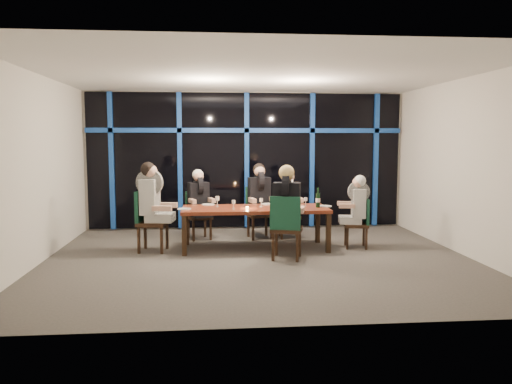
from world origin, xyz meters
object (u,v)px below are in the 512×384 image
(diner_end_right, at_px, (357,201))
(diner_end_left, at_px, (152,194))
(chair_end_left, at_px, (147,218))
(diner_far_mid, at_px, (260,190))
(wine_bottle, at_px, (318,200))
(chair_far_left, at_px, (198,212))
(diner_near_mid, at_px, (287,198))
(water_pitcher, at_px, (294,203))
(chair_far_right, at_px, (289,212))
(dining_table, at_px, (255,211))
(diner_far_right, at_px, (289,194))
(diner_far_left, at_px, (199,194))
(chair_end_right, at_px, (360,220))
(chair_near_mid, at_px, (286,224))
(chair_far_mid, at_px, (259,209))

(diner_end_right, bearing_deg, diner_end_left, -81.15)
(chair_end_left, relative_size, diner_far_mid, 1.08)
(chair_end_left, height_order, wine_bottle, wine_bottle)
(chair_far_left, relative_size, diner_near_mid, 0.91)
(water_pitcher, bearing_deg, chair_far_right, 100.31)
(diner_end_left, bearing_deg, dining_table, -79.93)
(diner_far_right, bearing_deg, diner_far_left, 179.12)
(chair_end_right, xyz_separation_m, water_pitcher, (-1.25, -0.17, 0.36))
(chair_near_mid, xyz_separation_m, diner_far_mid, (-0.25, 1.86, 0.38))
(dining_table, relative_size, diner_far_mid, 2.62)
(chair_end_right, bearing_deg, chair_near_mid, -52.09)
(diner_far_mid, bearing_deg, chair_far_mid, 90.00)
(chair_end_right, xyz_separation_m, wine_bottle, (-0.79, 0.01, 0.38))
(water_pitcher, bearing_deg, chair_end_right, 22.72)
(wine_bottle, bearing_deg, water_pitcher, -159.48)
(chair_far_left, bearing_deg, diner_near_mid, -69.87)
(diner_end_right, xyz_separation_m, diner_near_mid, (-1.39, -0.73, 0.15))
(dining_table, relative_size, diner_end_right, 2.96)
(chair_near_mid, xyz_separation_m, diner_end_right, (1.41, 0.82, 0.27))
(diner_far_right, relative_size, diner_end_right, 1.03)
(dining_table, xyz_separation_m, diner_far_mid, (0.18, 0.96, 0.29))
(chair_end_left, bearing_deg, chair_end_right, -82.25)
(chair_far_left, bearing_deg, diner_far_left, -90.00)
(chair_end_left, bearing_deg, dining_table, -80.41)
(chair_end_right, relative_size, diner_far_right, 1.00)
(chair_near_mid, distance_m, diner_far_right, 1.89)
(wine_bottle, bearing_deg, chair_near_mid, -130.53)
(water_pitcher, bearing_deg, chair_near_mid, -94.91)
(diner_end_left, bearing_deg, chair_far_left, -26.32)
(chair_far_right, relative_size, diner_near_mid, 0.90)
(dining_table, relative_size, chair_far_left, 2.76)
(chair_far_right, xyz_separation_m, chair_end_right, (1.14, -1.10, -0.01))
(chair_far_right, xyz_separation_m, chair_end_left, (-2.67, -1.05, 0.08))
(diner_end_right, distance_m, diner_near_mid, 1.58)
(chair_far_left, relative_size, diner_far_left, 1.03)
(dining_table, bearing_deg, diner_far_left, 136.52)
(chair_far_left, bearing_deg, diner_end_left, -143.73)
(chair_far_right, relative_size, diner_end_right, 1.05)
(chair_near_mid, bearing_deg, dining_table, -48.89)
(chair_far_left, xyz_separation_m, chair_far_mid, (1.21, 0.00, 0.04))
(chair_near_mid, height_order, water_pitcher, chair_near_mid)
(chair_end_right, bearing_deg, diner_far_right, -122.54)
(dining_table, xyz_separation_m, diner_far_right, (0.77, 0.94, 0.21))
(chair_near_mid, height_order, diner_far_right, diner_far_right)
(diner_far_left, xyz_separation_m, water_pitcher, (1.68, -1.22, -0.04))
(water_pitcher, bearing_deg, diner_far_mid, 126.83)
(chair_far_right, bearing_deg, chair_far_left, 179.23)
(dining_table, height_order, diner_far_right, diner_far_right)
(chair_end_left, bearing_deg, water_pitcher, -86.39)
(dining_table, height_order, diner_near_mid, diner_near_mid)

